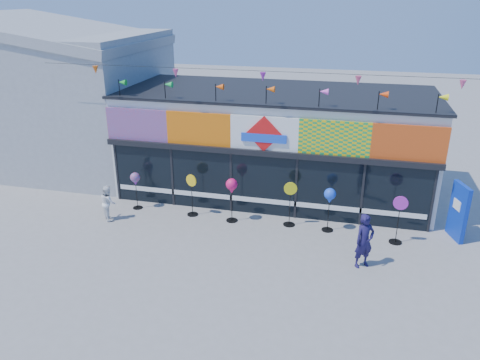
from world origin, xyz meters
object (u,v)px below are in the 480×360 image
(spinner_2, at_px, (232,187))
(spinner_4, at_px, (330,197))
(adult_man, at_px, (364,241))
(blue_sign, at_px, (458,212))
(spinner_1, at_px, (192,194))
(child, at_px, (108,203))
(spinner_0, at_px, (135,180))
(spinner_3, at_px, (290,203))
(spinner_5, at_px, (398,219))

(spinner_2, bearing_deg, spinner_4, 1.34)
(adult_man, bearing_deg, spinner_4, 84.85)
(blue_sign, xyz_separation_m, spinner_1, (-9.09, -0.43, -0.12))
(spinner_2, relative_size, child, 1.26)
(blue_sign, distance_m, spinner_2, 7.58)
(blue_sign, distance_m, spinner_0, 11.33)
(blue_sign, xyz_separation_m, spinner_0, (-11.32, -0.38, 0.19))
(spinner_0, xyz_separation_m, spinner_3, (5.82, -0.02, -0.30))
(spinner_5, distance_m, adult_man, 2.03)
(spinner_0, distance_m, child, 1.33)
(spinner_1, bearing_deg, adult_man, -19.06)
(blue_sign, height_order, spinner_4, blue_sign)
(spinner_2, distance_m, spinner_5, 5.65)
(blue_sign, xyz_separation_m, spinner_2, (-7.55, -0.56, 0.34))
(adult_man, xyz_separation_m, child, (-8.92, 1.08, -0.20))
(blue_sign, bearing_deg, spinner_5, -174.85)
(spinner_0, relative_size, spinner_3, 0.89)
(spinner_5, bearing_deg, spinner_0, 177.36)
(spinner_0, xyz_separation_m, spinner_2, (3.77, -0.18, 0.15))
(blue_sign, relative_size, child, 1.49)
(blue_sign, bearing_deg, spinner_3, 166.43)
(spinner_3, bearing_deg, spinner_2, -175.50)
(spinner_3, bearing_deg, spinner_1, -179.46)
(spinner_0, height_order, spinner_3, spinner_3)
(spinner_2, height_order, spinner_5, spinner_5)
(spinner_4, bearing_deg, spinner_1, 179.44)
(spinner_2, bearing_deg, spinner_3, 4.50)
(spinner_2, bearing_deg, blue_sign, 4.23)
(spinner_3, xyz_separation_m, spinner_5, (3.58, -0.41, 0.02))
(spinner_5, height_order, adult_man, adult_man)
(spinner_1, relative_size, child, 1.24)
(spinner_2, relative_size, spinner_5, 0.98)
(spinner_3, height_order, spinner_4, spinner_3)
(spinner_4, distance_m, child, 7.84)
(spinner_0, relative_size, spinner_4, 0.92)
(spinner_0, xyz_separation_m, spinner_1, (2.23, -0.05, -0.31))
(spinner_3, bearing_deg, spinner_4, -3.49)
(spinner_2, relative_size, adult_man, 0.96)
(spinner_2, xyz_separation_m, spinner_5, (5.63, -0.25, -0.43))
(spinner_2, height_order, adult_man, adult_man)
(spinner_2, xyz_separation_m, child, (-4.36, -0.90, -0.66))
(spinner_3, height_order, child, spinner_3)
(child, bearing_deg, spinner_0, -71.72)
(adult_man, bearing_deg, child, 138.42)
(spinner_3, bearing_deg, spinner_0, 179.80)
(spinner_2, relative_size, spinner_4, 1.04)
(spinner_0, bearing_deg, adult_man, -14.54)
(adult_man, bearing_deg, spinner_2, 121.87)
(spinner_1, distance_m, spinner_5, 7.18)
(blue_sign, bearing_deg, spinner_2, 166.53)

